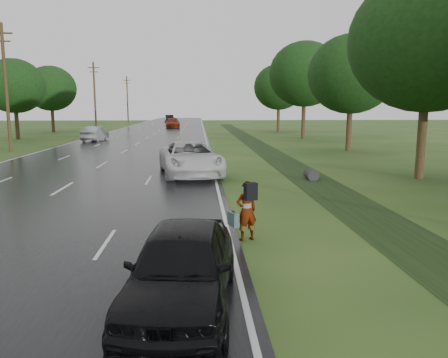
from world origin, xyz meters
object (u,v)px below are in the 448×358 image
white_pickup (190,158)px  silver_sedan (95,134)px  pedestrian (246,210)px  dark_sedan (182,267)px

white_pickup → silver_sedan: white_pickup is taller
pedestrian → dark_sedan: bearing=48.9°
dark_sedan → silver_sedan: silver_sedan is taller
white_pickup → dark_sedan: size_ratio=1.43×
pedestrian → silver_sedan: size_ratio=0.35×
white_pickup → silver_sedan: (-10.40, 23.89, -0.11)m
pedestrian → white_pickup: white_pickup is taller
dark_sedan → silver_sedan: size_ratio=0.96×
pedestrian → dark_sedan: pedestrian is taller
pedestrian → white_pickup: size_ratio=0.26×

